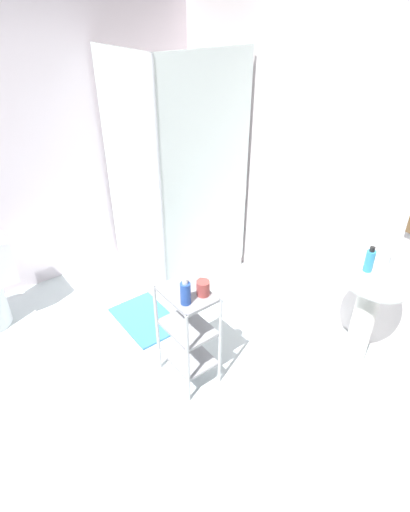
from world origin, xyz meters
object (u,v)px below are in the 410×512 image
object	(u,v)px
pedestal_sink	(368,302)
storage_cart	(188,329)
bath_mat	(146,319)
shampoo_bottle_blue	(185,293)
rinse_cup	(203,288)
shower_stall	(175,227)
hand_soap_bottle	(370,260)

from	to	relation	value
pedestal_sink	storage_cart	world-z (taller)	pedestal_sink
pedestal_sink	bath_mat	bearing A→B (deg)	-144.59
shampoo_bottle_blue	rinse_cup	bearing A→B (deg)	91.94
shower_stall	storage_cart	distance (m)	1.38
pedestal_sink	shampoo_bottle_blue	size ratio (longest dim) A/B	4.36
shampoo_bottle_blue	rinse_cup	world-z (taller)	shampoo_bottle_blue
shower_stall	bath_mat	size ratio (longest dim) A/B	3.33
shower_stall	rinse_cup	bearing A→B (deg)	-26.41
shampoo_bottle_blue	pedestal_sink	bearing A→B (deg)	62.31
hand_soap_bottle	shower_stall	bearing A→B (deg)	-170.21
pedestal_sink	hand_soap_bottle	bearing A→B (deg)	-168.54
bath_mat	storage_cart	bearing A→B (deg)	-4.51
hand_soap_bottle	shampoo_bottle_blue	size ratio (longest dim) A/B	0.95
hand_soap_bottle	bath_mat	xyz separation A→B (m)	(-1.30, -0.95, -0.88)
shower_stall	bath_mat	xyz separation A→B (m)	(0.48, -0.64, -0.45)
shower_stall	hand_soap_bottle	size ratio (longest dim) A/B	11.33
rinse_cup	bath_mat	world-z (taller)	rinse_cup
pedestal_sink	storage_cart	distance (m)	1.21
storage_cart	rinse_cup	world-z (taller)	rinse_cup
shower_stall	bath_mat	bearing A→B (deg)	-52.99
shower_stall	hand_soap_bottle	xyz separation A→B (m)	(1.78, 0.31, 0.42)
pedestal_sink	shampoo_bottle_blue	distance (m)	1.24
hand_soap_bottle	bath_mat	distance (m)	1.83
storage_cart	shower_stall	bearing A→B (deg)	149.55
hand_soap_bottle	rinse_cup	world-z (taller)	hand_soap_bottle
shower_stall	storage_cart	xyz separation A→B (m)	(1.19, -0.70, -0.03)
rinse_cup	storage_cart	bearing A→B (deg)	-137.61
shampoo_bottle_blue	shower_stall	bearing A→B (deg)	148.98
shower_stall	rinse_cup	distance (m)	1.45
shower_stall	rinse_cup	world-z (taller)	shower_stall
rinse_cup	shampoo_bottle_blue	bearing A→B (deg)	-88.06
shampoo_bottle_blue	bath_mat	distance (m)	1.13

